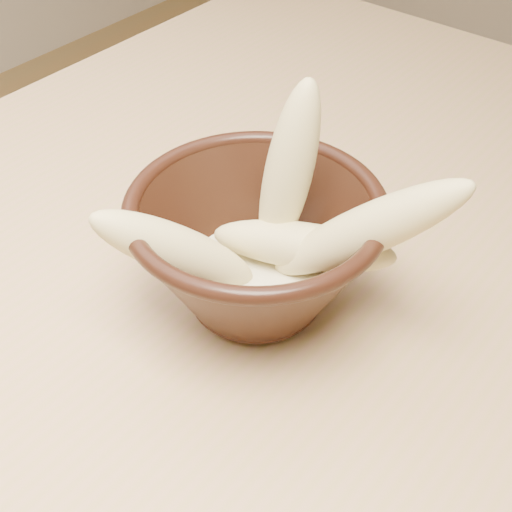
% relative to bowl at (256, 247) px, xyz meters
% --- Properties ---
extents(bowl, '(0.19, 0.19, 0.10)m').
position_rel_bowl_xyz_m(bowl, '(0.00, 0.00, 0.00)').
color(bowl, black).
rests_on(bowl, table).
extents(milk_puddle, '(0.11, 0.11, 0.01)m').
position_rel_bowl_xyz_m(milk_puddle, '(0.00, 0.00, -0.03)').
color(milk_puddle, beige).
rests_on(milk_puddle, bowl).
extents(banana_upright, '(0.05, 0.07, 0.15)m').
position_rel_bowl_xyz_m(banana_upright, '(0.00, 0.03, 0.05)').
color(banana_upright, '#DDCF82').
rests_on(banana_upright, bowl).
extents(banana_right, '(0.15, 0.08, 0.14)m').
position_rel_bowl_xyz_m(banana_right, '(0.07, 0.03, 0.03)').
color(banana_right, '#DDCF82').
rests_on(banana_right, bowl).
extents(banana_across, '(0.14, 0.09, 0.04)m').
position_rel_bowl_xyz_m(banana_across, '(0.03, 0.02, 0.00)').
color(banana_across, '#DDCF82').
rests_on(banana_across, bowl).
extents(banana_front, '(0.11, 0.12, 0.11)m').
position_rel_bowl_xyz_m(banana_front, '(-0.03, -0.05, 0.02)').
color(banana_front, '#DDCF82').
rests_on(banana_front, bowl).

